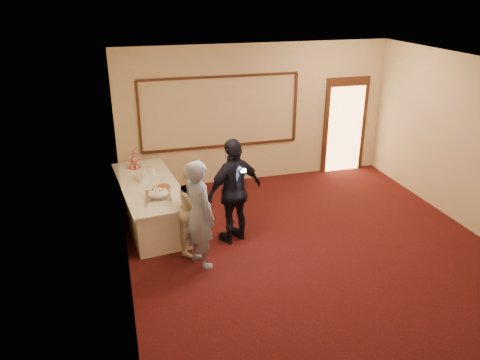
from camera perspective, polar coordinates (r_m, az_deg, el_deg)
name	(u,v)px	position (r m, az deg, el deg)	size (l,w,h in m)	color
floor	(319,256)	(7.84, 9.57, -9.13)	(7.00, 7.00, 0.00)	black
room_walls	(328,137)	(7.00, 10.64, 5.13)	(6.04, 7.04, 3.02)	beige
wall_molding	(220,112)	(10.02, -2.40, 8.25)	(3.45, 0.04, 1.55)	#361710
doorway	(345,126)	(11.16, 12.66, 6.47)	(1.05, 0.07, 2.20)	#361710
buffet_table	(151,203)	(8.75, -10.82, -2.78)	(1.27, 2.68, 0.77)	white
pavlova_tray	(159,195)	(7.91, -9.89, -1.79)	(0.42, 0.59, 0.21)	silver
cupcake_stand	(134,161)	(9.39, -12.81, 2.31)	(0.27, 0.27, 0.40)	#D8544F
plate_stack_a	(144,177)	(8.69, -11.63, 0.34)	(0.21, 0.21, 0.17)	white
plate_stack_b	(151,171)	(8.98, -10.83, 1.07)	(0.18, 0.18, 0.15)	white
tart	(164,188)	(8.33, -9.31, -0.92)	(0.28, 0.28, 0.06)	white
man	(199,214)	(7.15, -5.00, -4.16)	(0.64, 0.42, 1.74)	#8399CD
woman	(195,209)	(7.61, -5.46, -3.50)	(0.73, 0.57, 1.50)	white
guest	(235,191)	(7.80, -0.67, -1.38)	(1.07, 0.45, 1.83)	black
camera_flash	(243,170)	(7.55, 0.42, 1.17)	(0.07, 0.04, 0.05)	white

